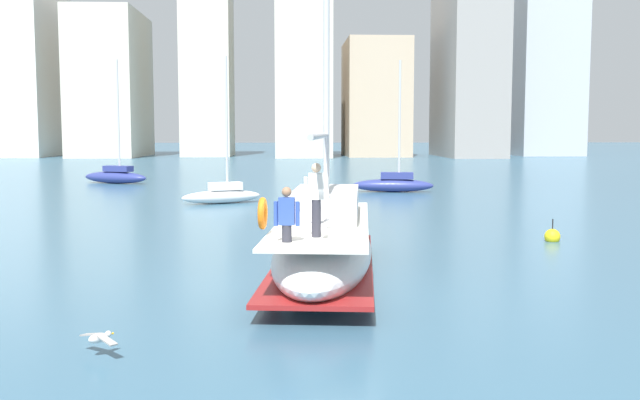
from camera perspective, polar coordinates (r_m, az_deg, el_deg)
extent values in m
plane|color=#38607A|center=(16.76, 0.26, -7.40)|extent=(400.00, 400.00, 0.00)
ellipsoid|color=silver|center=(18.40, 0.30, -4.01)|extent=(3.43, 9.80, 1.40)
cube|color=maroon|center=(18.46, 0.30, -4.97)|extent=(3.43, 9.62, 0.10)
cube|color=beige|center=(18.30, 0.30, -1.72)|extent=(3.19, 9.31, 0.08)
cube|color=silver|center=(18.97, 0.42, -0.28)|extent=(2.14, 4.48, 0.70)
cylinder|color=silver|center=(19.59, 0.51, 14.47)|extent=(0.16, 0.16, 10.63)
cylinder|color=#B7B7BC|center=(16.47, -0.02, 5.01)|extent=(0.75, 5.74, 0.12)
cylinder|color=silver|center=(22.63, 0.92, 0.96)|extent=(0.90, 0.16, 0.06)
torus|color=orange|center=(15.74, -4.51, -1.05)|extent=(0.22, 0.71, 0.70)
cylinder|color=#33333D|center=(15.39, -0.29, -1.44)|extent=(0.20, 0.20, 0.80)
cube|color=white|center=(15.32, -0.29, 1.08)|extent=(0.34, 0.23, 0.56)
sphere|color=beige|center=(15.30, -0.29, 2.54)|extent=(0.20, 0.20, 0.20)
cylinder|color=white|center=(15.34, -1.11, 0.90)|extent=(0.09, 0.09, 0.50)
cylinder|color=white|center=(15.31, 0.53, 0.89)|extent=(0.09, 0.09, 0.50)
cylinder|color=#33333D|center=(14.75, -2.61, -2.63)|extent=(0.20, 0.20, 0.35)
cube|color=#3351AD|center=(14.70, -2.62, -0.87)|extent=(0.34, 0.23, 0.56)
sphere|color=#9E7051|center=(14.66, -2.62, 0.64)|extent=(0.20, 0.20, 0.20)
cylinder|color=#3351AD|center=(14.73, -3.47, -1.06)|extent=(0.09, 0.09, 0.50)
cylinder|color=#3351AD|center=(14.68, -1.76, -1.08)|extent=(0.09, 0.09, 0.50)
torus|color=silver|center=(15.60, -0.23, -0.53)|extent=(0.76, 0.14, 0.76)
ellipsoid|color=white|center=(37.50, -7.70, 0.25)|extent=(4.23, 2.61, 0.68)
cube|color=white|center=(37.53, -7.41, 1.08)|extent=(1.79, 1.27, 0.40)
cylinder|color=silver|center=(37.45, -7.32, 5.95)|extent=(0.11, 0.11, 6.77)
ellipsoid|color=navy|center=(44.24, 5.72, 1.14)|extent=(5.00, 1.86, 0.79)
cube|color=navy|center=(44.20, 6.04, 1.90)|extent=(2.04, 1.03, 0.40)
cylinder|color=silver|center=(44.12, 6.25, 6.24)|extent=(0.13, 0.13, 7.09)
ellipsoid|color=navy|center=(53.10, -15.72, 1.71)|extent=(5.20, 3.36, 0.84)
cube|color=navy|center=(52.91, -15.52, 2.38)|extent=(2.21, 1.62, 0.40)
cylinder|color=silver|center=(52.76, -15.51, 6.36)|extent=(0.13, 0.13, 7.74)
ellipsoid|color=silver|center=(12.81, -16.95, -10.30)|extent=(0.38, 0.39, 0.16)
sphere|color=silver|center=(12.90, -16.24, -10.03)|extent=(0.11, 0.11, 0.11)
cone|color=gold|center=(12.93, -16.00, -10.02)|extent=(0.08, 0.08, 0.04)
cube|color=#9E9993|center=(12.99, -17.51, -10.00)|extent=(0.43, 0.41, 0.12)
cube|color=#9E9993|center=(12.62, -16.38, -10.43)|extent=(0.43, 0.41, 0.12)
sphere|color=yellow|center=(25.79, 17.71, -2.74)|extent=(0.53, 0.53, 0.53)
cylinder|color=black|center=(25.75, 17.73, -2.08)|extent=(0.04, 0.04, 0.60)
cube|color=silver|center=(114.37, -22.57, 9.23)|extent=(10.77, 17.00, 24.03)
cube|color=beige|center=(108.33, -16.05, 8.63)|extent=(8.92, 17.23, 20.12)
cube|color=beige|center=(107.42, -8.78, 9.93)|extent=(6.88, 11.05, 24.31)
cube|color=beige|center=(104.66, -1.38, 9.42)|extent=(7.61, 17.56, 21.79)
cube|color=#C6AD8E|center=(106.37, 4.34, 7.89)|extent=(8.70, 14.25, 16.40)
cube|color=gray|center=(105.58, 11.50, 10.59)|extent=(7.32, 17.04, 26.60)
cube|color=#B2B7BC|center=(113.52, 17.20, 9.16)|extent=(9.16, 10.04, 22.94)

